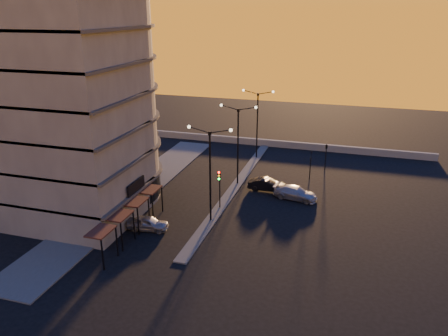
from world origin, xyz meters
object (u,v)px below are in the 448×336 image
(car_hatchback, at_px, (148,223))
(streetlamp_mid, at_px, (238,139))
(car_sedan, at_px, (267,185))
(traffic_light_main, at_px, (219,183))
(car_wagon, at_px, (296,193))

(car_hatchback, bearing_deg, streetlamp_mid, -29.05)
(car_hatchback, bearing_deg, car_sedan, -43.38)
(traffic_light_main, relative_size, car_wagon, 0.88)
(car_sedan, height_order, car_wagon, car_wagon)
(car_hatchback, distance_m, car_sedan, 15.30)
(car_wagon, bearing_deg, car_sedan, 78.00)
(car_sedan, distance_m, car_wagon, 3.77)
(car_hatchback, distance_m, car_wagon, 16.54)
(traffic_light_main, height_order, car_wagon, traffic_light_main)
(car_sedan, relative_size, car_wagon, 0.88)
(car_sedan, bearing_deg, streetlamp_mid, 77.81)
(traffic_light_main, height_order, car_sedan, traffic_light_main)
(streetlamp_mid, xyz_separation_m, car_sedan, (3.71, -0.89, -4.89))
(streetlamp_mid, bearing_deg, car_hatchback, -110.70)
(car_wagon, bearing_deg, car_hatchback, 142.56)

